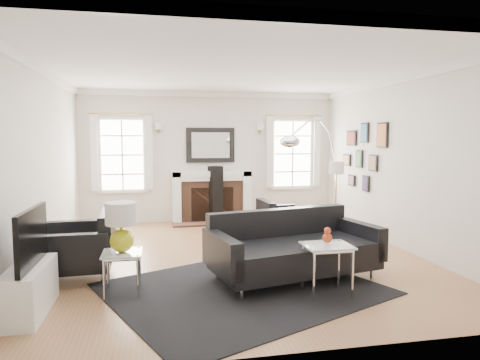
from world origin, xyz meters
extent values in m
plane|color=#9B6941|center=(0.00, 0.00, 0.00)|extent=(6.00, 6.00, 0.00)
cube|color=silver|center=(0.00, 3.00, 1.40)|extent=(5.50, 0.04, 2.80)
cube|color=silver|center=(0.00, -3.00, 1.40)|extent=(5.50, 0.04, 2.80)
cube|color=silver|center=(-2.75, 0.00, 1.40)|extent=(0.04, 6.00, 2.80)
cube|color=silver|center=(2.75, 0.00, 1.40)|extent=(0.04, 6.00, 2.80)
cube|color=white|center=(0.00, 0.00, 2.80)|extent=(5.50, 6.00, 0.02)
cube|color=white|center=(0.00, 0.00, 2.74)|extent=(5.50, 6.00, 0.12)
cube|color=white|center=(-0.75, 2.80, 0.55)|extent=(0.18, 0.38, 1.10)
cube|color=white|center=(0.75, 2.80, 0.55)|extent=(0.18, 0.38, 1.10)
cube|color=white|center=(0.00, 2.80, 1.05)|extent=(1.70, 0.38, 0.12)
cube|color=white|center=(0.00, 2.80, 0.95)|extent=(1.50, 0.34, 0.10)
cube|color=brown|center=(0.00, 2.82, 0.45)|extent=(1.30, 0.30, 0.90)
cube|color=black|center=(0.00, 2.72, 0.38)|extent=(0.90, 0.10, 0.76)
cube|color=brown|center=(0.00, 2.55, 0.02)|extent=(1.70, 0.50, 0.04)
cube|color=black|center=(0.00, 2.96, 1.65)|extent=(1.05, 0.06, 0.75)
cube|color=white|center=(0.00, 2.92, 1.65)|extent=(0.82, 0.02, 0.55)
cube|color=white|center=(-1.85, 2.97, 1.45)|extent=(1.00, 0.05, 1.60)
cube|color=white|center=(-1.85, 2.94, 1.45)|extent=(0.84, 0.02, 1.44)
cube|color=white|center=(-2.40, 2.87, 1.50)|extent=(0.14, 0.05, 1.55)
cube|color=white|center=(-1.30, 2.87, 1.50)|extent=(0.14, 0.05, 1.55)
cube|color=white|center=(1.85, 2.97, 1.45)|extent=(1.00, 0.05, 1.60)
cube|color=white|center=(1.85, 2.94, 1.45)|extent=(0.84, 0.02, 1.44)
cube|color=white|center=(1.30, 2.87, 1.50)|extent=(0.14, 0.05, 1.55)
cube|color=white|center=(2.40, 2.87, 1.50)|extent=(0.14, 0.05, 1.55)
cube|color=black|center=(2.72, 0.60, 1.85)|extent=(0.03, 0.34, 0.44)
cube|color=#D17437|center=(2.70, 0.60, 1.85)|extent=(0.01, 0.29, 0.39)
cube|color=black|center=(2.72, 1.25, 1.90)|extent=(0.03, 0.28, 0.38)
cube|color=teal|center=(2.70, 1.25, 1.90)|extent=(0.01, 0.23, 0.33)
cube|color=black|center=(2.72, 1.80, 1.80)|extent=(0.03, 0.40, 0.30)
cube|color=maroon|center=(2.70, 1.80, 1.80)|extent=(0.01, 0.35, 0.25)
cube|color=black|center=(2.72, 0.90, 1.35)|extent=(0.03, 0.30, 0.30)
cube|color=#987045|center=(2.70, 0.90, 1.35)|extent=(0.01, 0.25, 0.25)
cube|color=black|center=(2.72, 1.45, 1.40)|extent=(0.03, 0.26, 0.34)
cube|color=#4A7B4A|center=(2.70, 1.45, 1.40)|extent=(0.01, 0.21, 0.29)
cube|color=black|center=(2.72, 2.00, 1.35)|extent=(0.03, 0.32, 0.24)
cube|color=#B2824C|center=(2.70, 2.00, 1.35)|extent=(0.01, 0.27, 0.19)
cube|color=black|center=(2.72, 1.15, 0.95)|extent=(0.03, 0.24, 0.30)
cube|color=#412C58|center=(2.70, 1.15, 0.95)|extent=(0.01, 0.19, 0.25)
cube|color=black|center=(2.72, 1.75, 0.95)|extent=(0.03, 0.28, 0.22)
cube|color=#884F67|center=(2.70, 1.75, 0.95)|extent=(0.01, 0.23, 0.17)
cube|color=white|center=(-2.45, -1.70, 0.25)|extent=(0.35, 1.00, 0.50)
cube|color=black|center=(-2.40, -1.70, 0.80)|extent=(0.05, 1.00, 0.58)
cube|color=black|center=(-0.17, -1.41, 0.01)|extent=(3.70, 3.45, 0.01)
cube|color=black|center=(0.55, -1.20, 0.32)|extent=(2.19, 1.38, 0.34)
cube|color=black|center=(0.46, -0.78, 0.57)|extent=(2.02, 0.59, 0.57)
cube|color=black|center=(-0.42, -1.42, 0.45)|extent=(0.36, 0.97, 0.43)
cube|color=black|center=(1.52, -0.99, 0.45)|extent=(0.36, 0.97, 0.43)
cube|color=black|center=(-2.20, -0.55, 0.31)|extent=(0.92, 0.92, 0.33)
cube|color=black|center=(-1.80, -0.54, 0.56)|extent=(0.18, 0.90, 0.56)
cube|color=black|center=(-2.21, -0.10, 0.45)|extent=(0.90, 0.16, 0.42)
cube|color=black|center=(-2.19, -0.99, 0.45)|extent=(0.90, 0.16, 0.42)
cube|color=black|center=(1.08, 1.09, 0.26)|extent=(0.80, 0.80, 0.27)
cube|color=black|center=(0.75, 1.06, 0.46)|extent=(0.19, 0.74, 0.46)
cube|color=black|center=(1.11, 0.73, 0.37)|extent=(0.74, 0.18, 0.35)
cube|color=black|center=(1.05, 1.46, 0.37)|extent=(0.74, 0.18, 0.35)
cube|color=silver|center=(0.95, -0.28, 0.43)|extent=(0.98, 0.98, 0.02)
cylinder|color=silver|center=(0.50, -0.73, 0.22)|extent=(0.04, 0.04, 0.44)
cylinder|color=silver|center=(1.40, -0.73, 0.22)|extent=(0.04, 0.04, 0.44)
cylinder|color=silver|center=(0.50, 0.17, 0.22)|extent=(0.04, 0.04, 0.44)
cylinder|color=silver|center=(1.40, 0.17, 0.22)|extent=(0.04, 0.04, 0.44)
cube|color=silver|center=(-1.56, -1.28, 0.48)|extent=(0.44, 0.44, 0.02)
cylinder|color=silver|center=(-1.74, -1.47, 0.24)|extent=(0.04, 0.04, 0.49)
cylinder|color=silver|center=(-1.38, -1.47, 0.24)|extent=(0.04, 0.04, 0.49)
cylinder|color=silver|center=(-1.74, -1.10, 0.24)|extent=(0.04, 0.04, 0.49)
cylinder|color=silver|center=(-1.38, -1.10, 0.24)|extent=(0.04, 0.04, 0.49)
cube|color=silver|center=(0.74, -1.78, 0.58)|extent=(0.53, 0.45, 0.02)
cylinder|color=silver|center=(0.51, -1.96, 0.29)|extent=(0.04, 0.04, 0.59)
cylinder|color=silver|center=(0.97, -1.96, 0.29)|extent=(0.04, 0.04, 0.59)
cylinder|color=silver|center=(0.51, -1.59, 0.29)|extent=(0.04, 0.04, 0.59)
cylinder|color=silver|center=(0.97, -1.59, 0.29)|extent=(0.04, 0.04, 0.59)
sphere|color=gold|center=(-1.56, -1.28, 0.62)|extent=(0.27, 0.27, 0.27)
cylinder|color=gold|center=(-1.56, -1.28, 0.76)|extent=(0.04, 0.04, 0.11)
cylinder|color=white|center=(-1.56, -1.28, 0.94)|extent=(0.36, 0.36, 0.25)
sphere|color=#B93717|center=(0.74, -1.78, 0.66)|extent=(0.11, 0.11, 0.11)
sphere|color=#B93717|center=(0.74, -1.78, 0.75)|extent=(0.08, 0.08, 0.08)
cube|color=white|center=(2.20, 1.31, 0.09)|extent=(0.23, 0.37, 0.18)
ellipsoid|color=silver|center=(0.92, 0.21, 1.74)|extent=(0.31, 0.31, 0.19)
cylinder|color=#A8843A|center=(2.11, 1.12, 0.01)|extent=(0.17, 0.17, 0.03)
cylinder|color=#A8843A|center=(2.11, 1.12, 0.60)|extent=(0.02, 0.02, 1.21)
cylinder|color=white|center=(2.11, 1.12, 1.25)|extent=(0.28, 0.28, 0.22)
cube|color=black|center=(0.06, 2.65, 0.61)|extent=(0.32, 0.32, 1.21)
camera|label=1|loc=(-1.14, -6.26, 1.79)|focal=32.00mm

